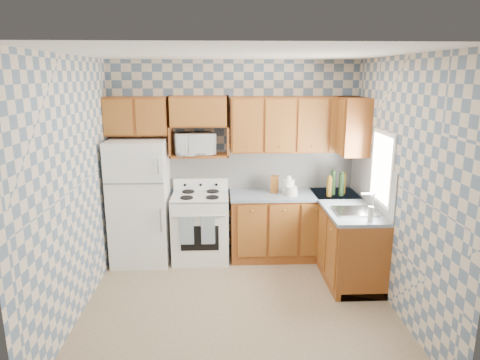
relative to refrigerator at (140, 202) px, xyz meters
name	(u,v)px	position (x,y,z in m)	size (l,w,h in m)	color
floor	(238,304)	(1.27, -1.25, -0.84)	(3.40, 3.40, 0.00)	#7E694F
back_wall	(234,159)	(1.27, 0.35, 0.51)	(3.40, 0.02, 2.70)	slate
right_wall	(398,186)	(2.97, -1.25, 0.51)	(0.02, 3.20, 2.70)	slate
backsplash_back	(262,169)	(1.68, 0.34, 0.36)	(2.60, 0.01, 0.56)	silver
backsplash_right	(370,182)	(2.96, -0.45, 0.36)	(0.01, 1.60, 0.56)	silver
refrigerator	(140,202)	(0.00, 0.00, 0.00)	(0.75, 0.70, 1.68)	white
stove_body	(201,227)	(0.80, 0.03, -0.39)	(0.76, 0.65, 0.90)	white
cooktop	(200,196)	(0.80, 0.03, 0.07)	(0.76, 0.65, 0.03)	silver
backguard	(201,184)	(0.80, 0.30, 0.16)	(0.76, 0.08, 0.17)	white
dish_towel_left	(187,230)	(0.64, -0.32, -0.30)	(0.18, 0.03, 0.38)	navy
dish_towel_right	(208,230)	(0.92, -0.32, -0.30)	(0.18, 0.03, 0.38)	navy
base_cabinets_back	(294,226)	(2.10, 0.05, -0.40)	(1.75, 0.60, 0.88)	brown
base_cabinets_right	(344,239)	(2.67, -0.45, -0.40)	(0.60, 1.60, 0.88)	brown
countertop_back	(295,195)	(2.10, 0.05, 0.06)	(1.77, 0.63, 0.04)	slate
countertop_right	(346,205)	(2.67, -0.45, 0.06)	(0.63, 1.60, 0.04)	slate
upper_cabinets_back	(295,124)	(2.10, 0.19, 1.01)	(1.75, 0.33, 0.74)	brown
upper_cabinets_fridge	(137,116)	(-0.02, 0.19, 1.13)	(0.82, 0.33, 0.50)	brown
upper_cabinets_right	(351,126)	(2.81, 0.00, 1.01)	(0.33, 0.70, 0.74)	brown
microwave_shelf	(200,155)	(0.80, 0.19, 0.60)	(0.80, 0.33, 0.03)	brown
microwave	(194,144)	(0.73, 0.17, 0.76)	(0.53, 0.36, 0.29)	white
sink	(355,211)	(2.67, -0.80, 0.09)	(0.48, 0.40, 0.03)	#B7B7BC
window	(382,168)	(2.96, -0.80, 0.61)	(0.02, 0.66, 0.86)	silver
bottle_0	(333,183)	(2.60, -0.04, 0.24)	(0.07, 0.07, 0.33)	black
bottle_1	(341,185)	(2.70, -0.10, 0.23)	(0.07, 0.07, 0.30)	black
bottle_2	(343,184)	(2.75, 0.00, 0.22)	(0.07, 0.07, 0.28)	#5B4010
bottle_3	(329,187)	(2.53, -0.12, 0.21)	(0.07, 0.07, 0.26)	#5B4010
knife_block	(275,184)	(1.83, 0.11, 0.20)	(0.11, 0.11, 0.23)	brown
electric_kettle	(288,187)	(2.01, 0.01, 0.18)	(0.16, 0.16, 0.20)	white
food_containers	(291,191)	(2.03, -0.04, 0.14)	(0.18, 0.18, 0.12)	beige
soap_bottle	(371,214)	(2.74, -1.13, 0.17)	(0.06, 0.06, 0.17)	beige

